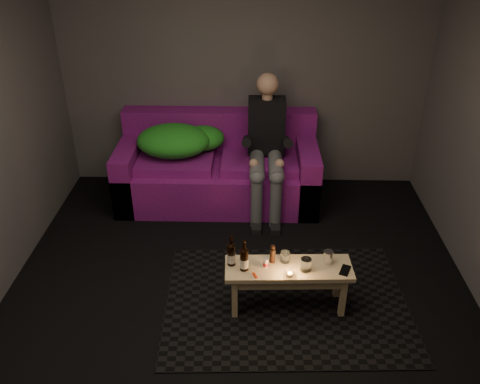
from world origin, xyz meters
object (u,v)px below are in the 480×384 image
Objects in this scene: sofa at (219,170)px; person at (267,144)px; coffee_table at (288,274)px; beer_bottle_a at (231,254)px; steel_cup at (328,257)px; beer_bottle_b at (244,259)px.

person is (0.52, -0.17, 0.41)m from sofa.
beer_bottle_a reaches higher than coffee_table.
person reaches higher than beer_bottle_a.
steel_cup is at bearing -60.25° from sofa.
sofa reaches higher than beer_bottle_b.
beer_bottle_b is at bearing -96.88° from person.
beer_bottle_a is at bearing -100.72° from person.
coffee_table is at bearing -2.50° from beer_bottle_a.
beer_bottle_b is at bearing -31.08° from beer_bottle_a.
person reaches higher than beer_bottle_b.
person is 1.40× the size of coffee_table.
coffee_table is 9.49× the size of steel_cup.
steel_cup is at bearing -73.20° from person.
person is 5.24× the size of beer_bottle_b.
beer_bottle_b is (-0.20, -1.65, -0.23)m from person.
sofa is 1.87m from beer_bottle_b.
beer_bottle_a is at bearing 148.92° from beer_bottle_b.
steel_cup is (0.77, 0.04, -0.05)m from beer_bottle_a.
sofa is at bearing 99.86° from beer_bottle_b.
coffee_table is at bearing -69.43° from sofa.
steel_cup is at bearing 11.44° from coffee_table.
coffee_table is 3.78× the size of beer_bottle_a.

